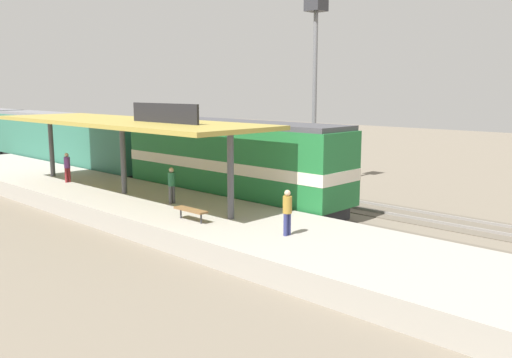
{
  "coord_description": "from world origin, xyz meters",
  "views": [
    {
      "loc": [
        -19.57,
        -23.74,
        6.22
      ],
      "look_at": [
        -1.38,
        -6.38,
        2.0
      ],
      "focal_mm": 37.46,
      "sensor_mm": 36.0,
      "label": 1
    }
  ],
  "objects_px": {
    "platform_bench": "(191,210)",
    "person_walking": "(67,166)",
    "person_waiting": "(172,183)",
    "locomotive": "(231,162)",
    "person_boarding": "(287,210)",
    "passenger_carriage_front": "(69,141)",
    "light_mast": "(315,54)"
  },
  "relations": [
    {
      "from": "locomotive",
      "to": "light_mast",
      "type": "height_order",
      "value": "light_mast"
    },
    {
      "from": "platform_bench",
      "to": "light_mast",
      "type": "height_order",
      "value": "light_mast"
    },
    {
      "from": "light_mast",
      "to": "person_waiting",
      "type": "relative_size",
      "value": 6.84
    },
    {
      "from": "person_waiting",
      "to": "locomotive",
      "type": "bearing_deg",
      "value": 7.67
    },
    {
      "from": "locomotive",
      "to": "person_walking",
      "type": "relative_size",
      "value": 8.44
    },
    {
      "from": "platform_bench",
      "to": "passenger_carriage_front",
      "type": "bearing_deg",
      "value": 74.69
    },
    {
      "from": "passenger_carriage_front",
      "to": "platform_bench",
      "type": "bearing_deg",
      "value": -105.31
    },
    {
      "from": "person_walking",
      "to": "person_boarding",
      "type": "height_order",
      "value": "same"
    },
    {
      "from": "person_boarding",
      "to": "light_mast",
      "type": "bearing_deg",
      "value": 34.06
    },
    {
      "from": "passenger_carriage_front",
      "to": "person_walking",
      "type": "height_order",
      "value": "passenger_carriage_front"
    },
    {
      "from": "locomotive",
      "to": "person_boarding",
      "type": "xyz_separation_m",
      "value": [
        -4.95,
        -8.2,
        -0.56
      ]
    },
    {
      "from": "platform_bench",
      "to": "person_walking",
      "type": "xyz_separation_m",
      "value": [
        0.99,
        12.37,
        0.51
      ]
    },
    {
      "from": "platform_bench",
      "to": "person_waiting",
      "type": "relative_size",
      "value": 0.99
    },
    {
      "from": "passenger_carriage_front",
      "to": "light_mast",
      "type": "height_order",
      "value": "light_mast"
    },
    {
      "from": "locomotive",
      "to": "platform_bench",
      "type": "bearing_deg",
      "value": -146.9
    },
    {
      "from": "light_mast",
      "to": "person_waiting",
      "type": "distance_m",
      "value": 13.89
    },
    {
      "from": "platform_bench",
      "to": "person_boarding",
      "type": "xyz_separation_m",
      "value": [
        1.05,
        -4.29,
        0.51
      ]
    },
    {
      "from": "light_mast",
      "to": "person_boarding",
      "type": "relative_size",
      "value": 6.84
    },
    {
      "from": "person_waiting",
      "to": "person_boarding",
      "type": "xyz_separation_m",
      "value": [
        -0.54,
        -7.61,
        0.0
      ]
    },
    {
      "from": "person_boarding",
      "to": "locomotive",
      "type": "bearing_deg",
      "value": 58.86
    },
    {
      "from": "person_boarding",
      "to": "platform_bench",
      "type": "bearing_deg",
      "value": 103.69
    },
    {
      "from": "person_boarding",
      "to": "person_waiting",
      "type": "bearing_deg",
      "value": 85.94
    },
    {
      "from": "person_waiting",
      "to": "person_walking",
      "type": "bearing_deg",
      "value": 93.76
    },
    {
      "from": "platform_bench",
      "to": "person_boarding",
      "type": "height_order",
      "value": "person_boarding"
    },
    {
      "from": "person_waiting",
      "to": "person_walking",
      "type": "relative_size",
      "value": 1.0
    },
    {
      "from": "person_walking",
      "to": "person_boarding",
      "type": "relative_size",
      "value": 1.0
    },
    {
      "from": "platform_bench",
      "to": "person_boarding",
      "type": "bearing_deg",
      "value": -76.31
    },
    {
      "from": "person_waiting",
      "to": "person_boarding",
      "type": "relative_size",
      "value": 1.0
    },
    {
      "from": "light_mast",
      "to": "person_waiting",
      "type": "xyz_separation_m",
      "value": [
        -12.22,
        -1.01,
        -6.54
      ]
    },
    {
      "from": "platform_bench",
      "to": "person_boarding",
      "type": "relative_size",
      "value": 0.99
    },
    {
      "from": "locomotive",
      "to": "person_waiting",
      "type": "height_order",
      "value": "locomotive"
    },
    {
      "from": "light_mast",
      "to": "person_boarding",
      "type": "bearing_deg",
      "value": -145.94
    }
  ]
}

